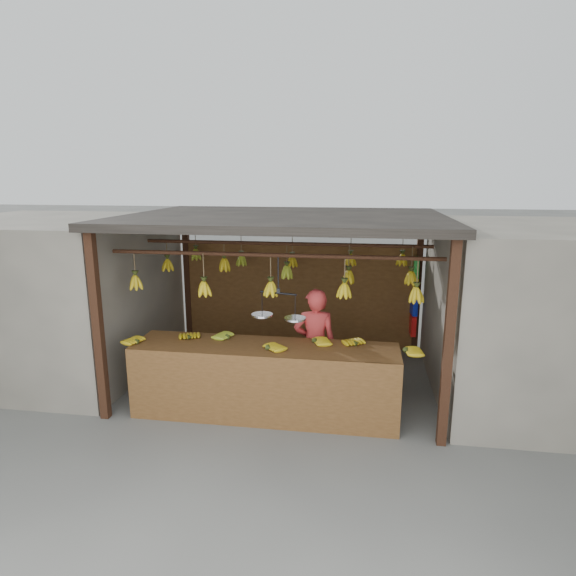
# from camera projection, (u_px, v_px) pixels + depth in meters

# --- Properties ---
(ground) EXTENTS (80.00, 80.00, 0.00)m
(ground) POSITION_uv_depth(u_px,v_px,m) (285.00, 378.00, 7.10)
(ground) COLOR #5B5B57
(stall) EXTENTS (4.30, 3.30, 2.40)m
(stall) POSITION_uv_depth(u_px,v_px,m) (288.00, 243.00, 6.97)
(stall) COLOR black
(stall) RESTS_ON ground
(neighbor_left) EXTENTS (3.00, 3.00, 2.30)m
(neighbor_left) POSITION_uv_depth(u_px,v_px,m) (53.00, 294.00, 7.37)
(neighbor_left) COLOR slate
(neighbor_left) RESTS_ON ground
(neighbor_right) EXTENTS (3.00, 3.00, 2.30)m
(neighbor_right) POSITION_uv_depth(u_px,v_px,m) (555.00, 314.00, 6.30)
(neighbor_right) COLOR slate
(neighbor_right) RESTS_ON ground
(counter) EXTENTS (3.50, 0.74, 0.96)m
(counter) POSITION_uv_depth(u_px,v_px,m) (263.00, 365.00, 5.77)
(counter) COLOR brown
(counter) RESTS_ON ground
(hanging_bananas) EXTENTS (3.63, 2.22, 0.40)m
(hanging_bananas) POSITION_uv_depth(u_px,v_px,m) (285.00, 272.00, 6.74)
(hanging_bananas) COLOR gold
(hanging_bananas) RESTS_ON ground
(balance_scale) EXTENTS (0.68, 0.35, 0.77)m
(balance_scale) POSITION_uv_depth(u_px,v_px,m) (278.00, 313.00, 5.83)
(balance_scale) COLOR black
(balance_scale) RESTS_ON ground
(vendor) EXTENTS (0.60, 0.44, 1.52)m
(vendor) POSITION_uv_depth(u_px,v_px,m) (315.00, 345.00, 6.27)
(vendor) COLOR #BF3333
(vendor) RESTS_ON ground
(bag_bundles) EXTENTS (0.08, 0.26, 1.31)m
(bag_bundles) POSITION_uv_depth(u_px,v_px,m) (414.00, 296.00, 7.88)
(bag_bundles) COLOR #199926
(bag_bundles) RESTS_ON ground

